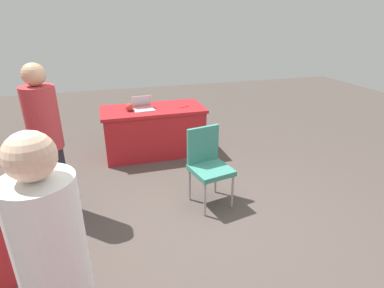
{
  "coord_description": "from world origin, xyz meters",
  "views": [
    {
      "loc": [
        0.92,
        2.62,
        2.16
      ],
      "look_at": [
        0.06,
        -0.25,
        0.9
      ],
      "focal_mm": 28.79,
      "sensor_mm": 36.0,
      "label": 1
    }
  ],
  "objects_px": {
    "laptop_silver": "(143,107)",
    "yarn_ball": "(129,107)",
    "table_foreground": "(154,131)",
    "person_presenter": "(56,271)",
    "person_attendee_standing": "(46,136)",
    "scissors_red": "(184,107)",
    "chair_by_pillar": "(208,162)"
  },
  "relations": [
    {
      "from": "person_presenter",
      "to": "person_attendee_standing",
      "type": "height_order",
      "value": "person_attendee_standing"
    },
    {
      "from": "laptop_silver",
      "to": "yarn_ball",
      "type": "relative_size",
      "value": 2.83
    },
    {
      "from": "yarn_ball",
      "to": "scissors_red",
      "type": "bearing_deg",
      "value": 178.03
    },
    {
      "from": "laptop_silver",
      "to": "yarn_ball",
      "type": "xyz_separation_m",
      "value": [
        0.22,
        0.01,
        0.02
      ]
    },
    {
      "from": "scissors_red",
      "to": "person_presenter",
      "type": "bearing_deg",
      "value": 41.71
    },
    {
      "from": "laptop_silver",
      "to": "scissors_red",
      "type": "distance_m",
      "value": 0.65
    },
    {
      "from": "table_foreground",
      "to": "yarn_ball",
      "type": "bearing_deg",
      "value": 9.04
    },
    {
      "from": "chair_by_pillar",
      "to": "laptop_silver",
      "type": "distance_m",
      "value": 1.7
    },
    {
      "from": "chair_by_pillar",
      "to": "scissors_red",
      "type": "xyz_separation_m",
      "value": [
        -0.12,
        -1.55,
        0.25
      ]
    },
    {
      "from": "person_attendee_standing",
      "to": "scissors_red",
      "type": "relative_size",
      "value": 9.64
    },
    {
      "from": "laptop_silver",
      "to": "yarn_ball",
      "type": "distance_m",
      "value": 0.22
    },
    {
      "from": "person_presenter",
      "to": "person_attendee_standing",
      "type": "distance_m",
      "value": 2.04
    },
    {
      "from": "person_attendee_standing",
      "to": "yarn_ball",
      "type": "distance_m",
      "value": 1.67
    },
    {
      "from": "table_foreground",
      "to": "laptop_silver",
      "type": "distance_m",
      "value": 0.46
    },
    {
      "from": "laptop_silver",
      "to": "scissors_red",
      "type": "height_order",
      "value": "laptop_silver"
    },
    {
      "from": "chair_by_pillar",
      "to": "laptop_silver",
      "type": "height_order",
      "value": "laptop_silver"
    },
    {
      "from": "person_attendee_standing",
      "to": "person_presenter",
      "type": "bearing_deg",
      "value": -92.33
    },
    {
      "from": "table_foreground",
      "to": "laptop_silver",
      "type": "height_order",
      "value": "laptop_silver"
    },
    {
      "from": "person_attendee_standing",
      "to": "laptop_silver",
      "type": "distance_m",
      "value": 1.82
    },
    {
      "from": "table_foreground",
      "to": "yarn_ball",
      "type": "distance_m",
      "value": 0.58
    },
    {
      "from": "laptop_silver",
      "to": "yarn_ball",
      "type": "height_order",
      "value": "laptop_silver"
    },
    {
      "from": "scissors_red",
      "to": "person_attendee_standing",
      "type": "bearing_deg",
      "value": 12.0
    },
    {
      "from": "table_foreground",
      "to": "scissors_red",
      "type": "distance_m",
      "value": 0.63
    },
    {
      "from": "laptop_silver",
      "to": "table_foreground",
      "type": "bearing_deg",
      "value": -168.83
    },
    {
      "from": "chair_by_pillar",
      "to": "person_presenter",
      "type": "xyz_separation_m",
      "value": [
        1.45,
        1.77,
        0.43
      ]
    },
    {
      "from": "scissors_red",
      "to": "laptop_silver",
      "type": "bearing_deg",
      "value": -26.63
    },
    {
      "from": "table_foreground",
      "to": "laptop_silver",
      "type": "bearing_deg",
      "value": 16.54
    },
    {
      "from": "person_presenter",
      "to": "scissors_red",
      "type": "distance_m",
      "value": 3.68
    },
    {
      "from": "laptop_silver",
      "to": "person_presenter",
      "type": "bearing_deg",
      "value": 69.18
    },
    {
      "from": "scissors_red",
      "to": "chair_by_pillar",
      "type": "bearing_deg",
      "value": 62.57
    },
    {
      "from": "table_foreground",
      "to": "chair_by_pillar",
      "type": "relative_size",
      "value": 1.74
    },
    {
      "from": "table_foreground",
      "to": "chair_by_pillar",
      "type": "height_order",
      "value": "chair_by_pillar"
    }
  ]
}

